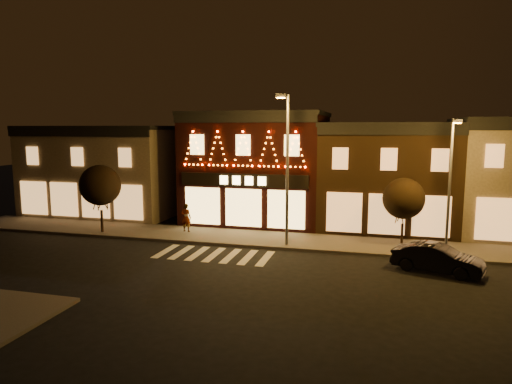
% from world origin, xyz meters
% --- Properties ---
extents(ground, '(120.00, 120.00, 0.00)m').
position_xyz_m(ground, '(0.00, 0.00, 0.00)').
color(ground, black).
rests_on(ground, ground).
extents(sidewalk_far, '(44.00, 4.00, 0.15)m').
position_xyz_m(sidewalk_far, '(2.00, 8.00, 0.07)').
color(sidewalk_far, '#47423D').
rests_on(sidewalk_far, ground).
extents(building_left, '(12.20, 8.28, 7.30)m').
position_xyz_m(building_left, '(-13.00, 13.99, 3.66)').
color(building_left, brown).
rests_on(building_left, ground).
extents(building_pulp, '(10.20, 8.34, 8.30)m').
position_xyz_m(building_pulp, '(0.00, 13.98, 4.16)').
color(building_pulp, black).
rests_on(building_pulp, ground).
extents(building_right_a, '(9.20, 8.28, 7.50)m').
position_xyz_m(building_right_a, '(9.50, 13.99, 3.76)').
color(building_right_a, '#342212').
rests_on(building_right_a, ground).
extents(streetlamp_mid, '(0.57, 2.03, 8.90)m').
position_xyz_m(streetlamp_mid, '(3.66, 6.47, 5.37)').
color(streetlamp_mid, '#59595E').
rests_on(streetlamp_mid, sidewalk_far).
extents(streetlamp_right, '(0.48, 1.71, 7.49)m').
position_xyz_m(streetlamp_right, '(12.61, 6.41, 4.54)').
color(streetlamp_right, '#59595E').
rests_on(streetlamp_right, sidewalk_far).
extents(tree_left, '(2.73, 2.73, 4.56)m').
position_xyz_m(tree_left, '(-9.08, 6.86, 3.34)').
color(tree_left, black).
rests_on(tree_left, sidewalk_far).
extents(tree_right, '(2.45, 2.45, 4.09)m').
position_xyz_m(tree_right, '(10.38, 8.23, 3.01)').
color(tree_right, black).
rests_on(tree_right, sidewalk_far).
extents(dark_sedan, '(4.55, 2.84, 1.42)m').
position_xyz_m(dark_sedan, '(11.84, 3.85, 0.71)').
color(dark_sedan, black).
rests_on(dark_sedan, ground).
extents(pedestrian, '(0.74, 0.52, 1.93)m').
position_xyz_m(pedestrian, '(-3.60, 8.42, 1.11)').
color(pedestrian, gray).
rests_on(pedestrian, sidewalk_far).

